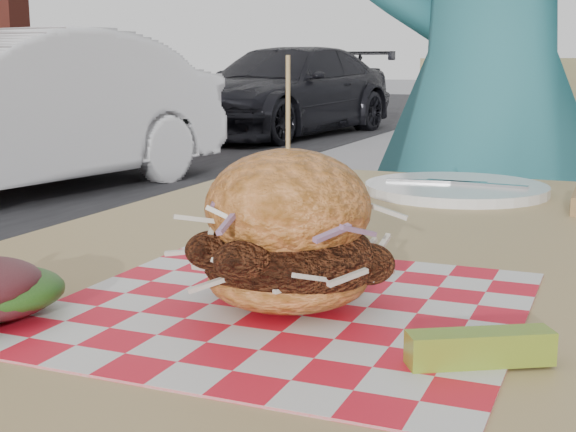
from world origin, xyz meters
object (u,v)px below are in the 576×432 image
Objects in this scene: car_dark at (285,91)px; patio_chair at (502,245)px; patio_table at (378,325)px; car_white at (3,113)px; diner at (484,97)px; sandwich at (288,239)px.

car_dark is 4.08× the size of patio_chair.
car_dark is 8.67m from patio_chair.
patio_table is at bearing -89.16° from patio_chair.
car_dark reaches higher than patio_table.
car_dark is at bearing 113.31° from patio_table.
patio_chair is at bearing -25.30° from car_white.
car_white is 4.64m from patio_chair.
patio_chair is (0.05, -0.01, -0.32)m from diner.
diner reaches higher than patio_table.
car_dark reaches higher than sandwich.
car_dark is 3.23× the size of patio_table.
patio_chair is at bearing 89.18° from sandwich.
car_dark is at bearing 112.73° from sandwich.
patio_table is at bearing -57.75° from car_dark.
patio_chair is at bearing 176.51° from diner.
patio_table is at bearing 102.13° from diner.
sandwich is at bearing -58.33° from car_dark.
car_white is 5.11m from car_dark.
diner reaches higher than patio_chair.
patio_table is 0.25m from sandwich.
sandwich reaches higher than patio_table.
car_white is 18.05× the size of sandwich.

